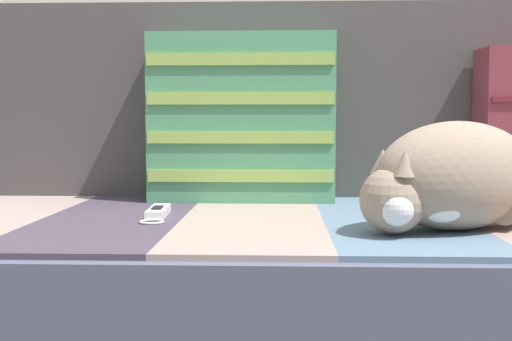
{
  "coord_description": "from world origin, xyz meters",
  "views": [
    {
      "loc": [
        -0.23,
        -1.27,
        0.63
      ],
      "look_at": [
        -0.28,
        0.02,
        0.53
      ],
      "focal_mm": 45.0,
      "sensor_mm": 36.0,
      "label": 1
    }
  ],
  "objects": [
    {
      "name": "game_remote_far",
      "position": [
        -0.49,
        0.05,
        0.44
      ],
      "size": [
        0.05,
        0.19,
        0.02
      ],
      "color": "white",
      "rests_on": "couch"
    },
    {
      "name": "throw_pillow_striped",
      "position": [
        -0.33,
        0.33,
        0.63
      ],
      "size": [
        0.46,
        0.14,
        0.41
      ],
      "color": "#4C9366",
      "rests_on": "couch"
    },
    {
      "name": "sleeping_cat",
      "position": [
        0.08,
        -0.1,
        0.52
      ],
      "size": [
        0.38,
        0.32,
        0.2
      ],
      "color": "gray",
      "rests_on": "couch"
    },
    {
      "name": "sofa_backrest",
      "position": [
        0.0,
        0.48,
        0.68
      ],
      "size": [
        2.09,
        0.14,
        0.51
      ],
      "color": "#474242",
      "rests_on": "couch"
    },
    {
      "name": "couch",
      "position": [
        0.0,
        0.09,
        0.21
      ],
      "size": [
        2.14,
        0.91,
        0.43
      ],
      "color": "#3D3838",
      "rests_on": "ground_plane"
    }
  ]
}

